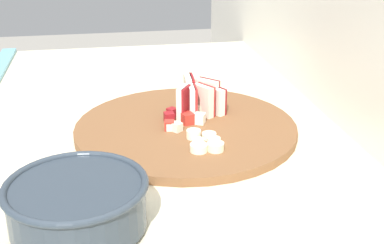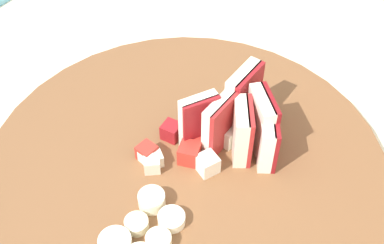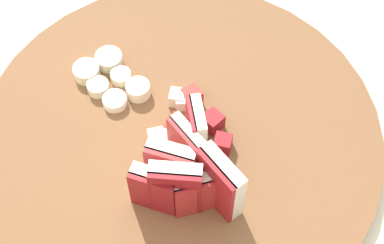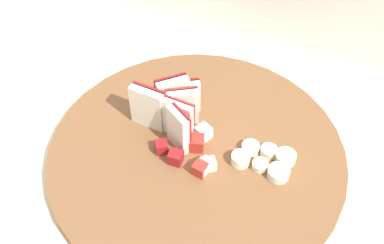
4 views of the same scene
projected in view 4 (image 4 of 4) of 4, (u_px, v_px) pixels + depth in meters
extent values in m
cube|color=silver|center=(276.00, 123.00, 1.02)|extent=(2.40, 0.04, 1.40)
cylinder|color=brown|center=(196.00, 154.00, 0.67)|extent=(0.42, 0.42, 0.02)
cube|color=maroon|center=(182.00, 128.00, 0.65)|extent=(0.04, 0.02, 0.07)
cube|color=#EFE5CC|center=(178.00, 130.00, 0.64)|extent=(0.04, 0.03, 0.07)
cube|color=#A32323|center=(180.00, 116.00, 0.66)|extent=(0.04, 0.01, 0.06)
cube|color=white|center=(178.00, 119.00, 0.66)|extent=(0.04, 0.01, 0.06)
cube|color=maroon|center=(150.00, 104.00, 0.67)|extent=(0.05, 0.01, 0.07)
cube|color=beige|center=(148.00, 108.00, 0.67)|extent=(0.05, 0.02, 0.07)
cube|color=#A32323|center=(182.00, 104.00, 0.68)|extent=(0.04, 0.03, 0.06)
cube|color=beige|center=(182.00, 108.00, 0.67)|extent=(0.05, 0.04, 0.06)
cube|color=maroon|center=(185.00, 93.00, 0.70)|extent=(0.04, 0.03, 0.05)
cube|color=white|center=(185.00, 97.00, 0.69)|extent=(0.04, 0.03, 0.05)
cube|color=maroon|center=(171.00, 94.00, 0.69)|extent=(0.04, 0.04, 0.07)
cube|color=#EFE5CC|center=(173.00, 98.00, 0.68)|extent=(0.04, 0.04, 0.07)
cube|color=#A32323|center=(159.00, 101.00, 0.69)|extent=(0.02, 0.04, 0.05)
cube|color=white|center=(163.00, 103.00, 0.69)|extent=(0.03, 0.04, 0.05)
cube|color=beige|center=(204.00, 163.00, 0.64)|extent=(0.02, 0.02, 0.01)
cube|color=#B22D23|center=(187.00, 141.00, 0.66)|extent=(0.02, 0.02, 0.02)
cube|color=white|center=(203.00, 132.00, 0.67)|extent=(0.03, 0.03, 0.02)
cube|color=beige|center=(210.00, 164.00, 0.63)|extent=(0.02, 0.02, 0.02)
cube|color=maroon|center=(162.00, 147.00, 0.65)|extent=(0.02, 0.02, 0.02)
cube|color=#B22D23|center=(200.00, 169.00, 0.63)|extent=(0.02, 0.02, 0.02)
cube|color=beige|center=(174.00, 124.00, 0.68)|extent=(0.02, 0.02, 0.02)
cube|color=white|center=(201.00, 170.00, 0.63)|extent=(0.02, 0.02, 0.01)
cube|color=#B22D23|center=(196.00, 143.00, 0.66)|extent=(0.03, 0.03, 0.02)
cube|color=maroon|center=(176.00, 157.00, 0.64)|extent=(0.02, 0.02, 0.02)
cylinder|color=#F4EAC6|center=(240.00, 159.00, 0.64)|extent=(0.03, 0.03, 0.02)
cylinder|color=beige|center=(260.00, 165.00, 0.64)|extent=(0.02, 0.02, 0.01)
cylinder|color=#F4EAC6|center=(278.00, 173.00, 0.63)|extent=(0.03, 0.03, 0.01)
cylinder|color=white|center=(251.00, 148.00, 0.66)|extent=(0.03, 0.03, 0.01)
cylinder|color=beige|center=(269.00, 151.00, 0.65)|extent=(0.02, 0.02, 0.01)
cylinder|color=beige|center=(286.00, 157.00, 0.64)|extent=(0.03, 0.03, 0.01)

